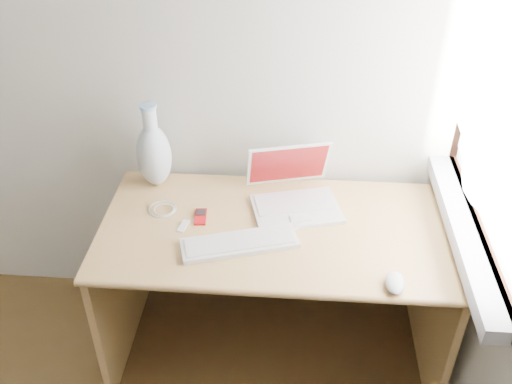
# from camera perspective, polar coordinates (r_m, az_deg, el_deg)

# --- Properties ---
(back_wall) EXTENTS (3.50, 0.04, 2.60)m
(back_wall) POSITION_cam_1_polar(r_m,az_deg,el_deg) (2.43, -23.06, 14.63)
(back_wall) COLOR silver
(back_wall) RESTS_ON floor
(window) EXTENTS (0.11, 0.99, 1.10)m
(window) POSITION_cam_1_polar(r_m,az_deg,el_deg) (1.88, 23.82, 7.90)
(window) COLOR white
(window) RESTS_ON right_wall
(desk) EXTENTS (1.33, 0.67, 0.70)m
(desk) POSITION_cam_1_polar(r_m,az_deg,el_deg) (2.34, 2.02, -6.13)
(desk) COLOR tan
(desk) RESTS_ON floor
(laptop) EXTENTS (0.38, 0.35, 0.23)m
(laptop) POSITION_cam_1_polar(r_m,az_deg,el_deg) (2.24, 4.10, -0.15)
(laptop) COLOR white
(laptop) RESTS_ON desk
(external_keyboard) EXTENTS (0.44, 0.24, 0.02)m
(external_keyboard) POSITION_cam_1_polar(r_m,az_deg,el_deg) (2.07, -1.65, -5.12)
(external_keyboard) COLOR white
(external_keyboard) RESTS_ON desk
(mouse) EXTENTS (0.08, 0.12, 0.04)m
(mouse) POSITION_cam_1_polar(r_m,az_deg,el_deg) (1.96, 13.74, -8.81)
(mouse) COLOR white
(mouse) RESTS_ON desk
(ipod) EXTENTS (0.05, 0.10, 0.01)m
(ipod) POSITION_cam_1_polar(r_m,az_deg,el_deg) (2.20, -5.56, -2.47)
(ipod) COLOR #AF0C11
(ipod) RESTS_ON desk
(cable_coil) EXTENTS (0.14, 0.14, 0.01)m
(cable_coil) POSITION_cam_1_polar(r_m,az_deg,el_deg) (2.26, -9.33, -1.69)
(cable_coil) COLOR white
(cable_coil) RESTS_ON desk
(remote) EXTENTS (0.04, 0.07, 0.01)m
(remote) POSITION_cam_1_polar(r_m,az_deg,el_deg) (2.17, -7.28, -3.39)
(remote) COLOR white
(remote) RESTS_ON desk
(vase) EXTENTS (0.14, 0.14, 0.36)m
(vase) POSITION_cam_1_polar(r_m,az_deg,el_deg) (2.34, -10.20, 3.84)
(vase) COLOR silver
(vase) RESTS_ON desk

